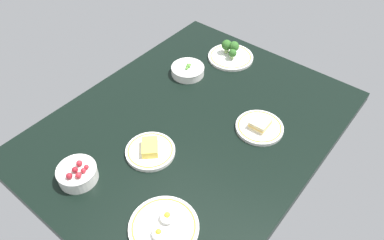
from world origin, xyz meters
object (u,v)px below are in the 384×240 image
at_px(bowl_peas, 188,70).
at_px(plate_sandwich, 260,127).
at_px(plate_cheese, 150,150).
at_px(plate_broccoli, 231,54).
at_px(plate_eggs, 164,227).
at_px(bowl_berries, 77,173).

distance_m(bowl_peas, plate_sandwich, 0.45).
xyz_separation_m(plate_cheese, plate_broccoli, (0.68, 0.11, 0.01)).
xyz_separation_m(plate_sandwich, plate_broccoli, (0.32, 0.36, 0.01)).
xyz_separation_m(plate_eggs, plate_broccoli, (0.88, 0.36, 0.01)).
bearing_deg(bowl_peas, bowl_berries, -173.40).
distance_m(bowl_peas, plate_broccoli, 0.24).
xyz_separation_m(plate_sandwich, bowl_berries, (-0.60, 0.36, 0.02)).
relative_size(plate_sandwich, plate_eggs, 0.85).
distance_m(plate_cheese, plate_broccoli, 0.69).
bearing_deg(bowl_peas, plate_cheese, -156.91).
distance_m(bowl_peas, bowl_berries, 0.70).
height_order(bowl_berries, plate_eggs, bowl_berries).
bearing_deg(plate_sandwich, bowl_berries, 148.92).
relative_size(bowl_peas, plate_sandwich, 0.81).
relative_size(bowl_berries, plate_eggs, 0.63).
distance_m(bowl_berries, plate_eggs, 0.36).
bearing_deg(bowl_peas, plate_sandwich, -101.94).
bearing_deg(plate_broccoli, plate_sandwich, -131.67).
height_order(plate_sandwich, plate_eggs, plate_eggs).
bearing_deg(plate_sandwich, bowl_peas, 78.06).
distance_m(plate_sandwich, plate_broccoli, 0.49).
relative_size(plate_cheese, plate_sandwich, 0.98).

